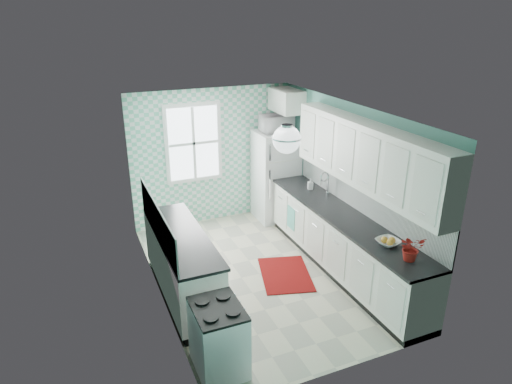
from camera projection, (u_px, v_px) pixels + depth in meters
name	position (u px, v px, depth m)	size (l,w,h in m)	color
floor	(259.00, 274.00, 6.99)	(3.00, 4.40, 0.02)	beige
ceiling	(260.00, 111.00, 6.05)	(3.00, 4.40, 0.02)	white
wall_back	(212.00, 156.00, 8.41)	(3.00, 0.02, 2.50)	#5DA596
wall_front	(346.00, 275.00, 4.63)	(3.00, 0.02, 2.50)	#5DA596
wall_left	(154.00, 216.00, 5.97)	(0.02, 4.40, 2.50)	#5DA596
wall_right	(349.00, 184.00, 7.07)	(0.02, 4.40, 2.50)	#5DA596
accent_wall	(212.00, 156.00, 8.39)	(3.00, 0.01, 2.50)	#67C4A2
window	(193.00, 143.00, 8.13)	(1.04, 0.05, 1.44)	white
backsplash_right	(363.00, 196.00, 6.74)	(0.02, 3.60, 0.51)	white
backsplash_left	(157.00, 222.00, 5.93)	(0.02, 2.15, 0.51)	white
upper_cabinets_right	(366.00, 156.00, 6.25)	(0.33, 3.20, 0.90)	white
upper_cabinet_fridge	(285.00, 100.00, 8.19)	(0.40, 0.74, 0.40)	white
ceiling_light	(287.00, 139.00, 5.44)	(0.34, 0.34, 0.35)	silver
base_cabinets_right	(342.00, 244.00, 6.91)	(0.60, 3.60, 0.90)	white
countertop_right	(344.00, 217.00, 6.73)	(0.63, 3.60, 0.04)	black
base_cabinets_left	(182.00, 267.00, 6.32)	(0.60, 2.15, 0.90)	white
countertop_left	(181.00, 236.00, 6.15)	(0.63, 2.15, 0.04)	black
fridge	(276.00, 176.00, 8.60)	(0.74, 0.74, 1.70)	silver
stove	(218.00, 337.00, 5.01)	(0.53, 0.66, 0.79)	silver
sink	(318.00, 197.00, 7.40)	(0.49, 0.41, 0.53)	silver
rug	(285.00, 274.00, 6.96)	(0.72, 1.03, 0.02)	maroon
dish_towel	(291.00, 218.00, 7.72)	(0.02, 0.26, 0.39)	#64A293
fruit_bowl	(388.00, 242.00, 5.87)	(0.29, 0.29, 0.07)	white
potted_plant	(411.00, 248.00, 5.47)	(0.29, 0.25, 0.33)	#B80916
soap_bottle	(310.00, 184.00, 7.67)	(0.08, 0.09, 0.19)	#99B2C8
microwave	(277.00, 123.00, 8.23)	(0.56, 0.38, 0.31)	white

